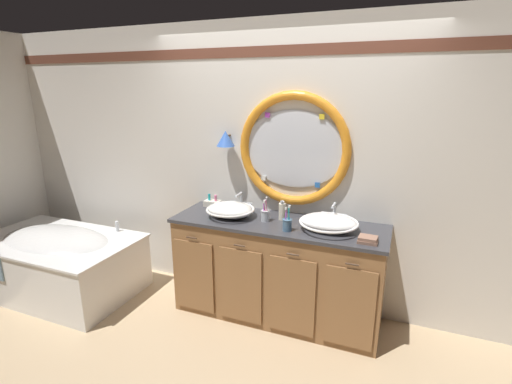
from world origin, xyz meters
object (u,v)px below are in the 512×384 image
Objects in this scene: sink_basin_right at (329,223)px; sink_basin_left at (230,210)px; bathtub at (59,259)px; toothbrush_holder_right at (287,224)px; toiletry_basket at (213,203)px; soap_dispenser at (282,211)px; toothbrush_holder_left at (265,215)px; folded_hand_towel at (368,240)px.

sink_basin_left is at bearing 180.00° from sink_basin_right.
bathtub is 7.21× the size of toothbrush_holder_right.
sink_basin_left is at bearing 12.61° from bathtub.
toiletry_basket is (-0.30, 0.22, -0.03)m from sink_basin_left.
sink_basin_left is 2.45× the size of soap_dispenser.
toothbrush_holder_left is at bearing 148.75° from toothbrush_holder_right.
folded_hand_towel is 0.94× the size of toiletry_basket.
toothbrush_holder_right is at bearing -155.41° from sink_basin_right.
bathtub is 2.21m from toothbrush_holder_left.
toothbrush_holder_right is 0.63m from folded_hand_towel.
sink_basin_right reaches higher than bathtub.
soap_dispenser is (-0.12, 0.24, 0.02)m from toothbrush_holder_right.
folded_hand_towel is (0.63, -0.00, -0.03)m from toothbrush_holder_right.
sink_basin_right is (0.88, -0.00, -0.00)m from sink_basin_left.
toiletry_basket is at bearing 169.66° from sink_basin_right.
sink_basin_left reaches higher than toiletry_basket.
bathtub is 2.74m from sink_basin_right.
sink_basin_left is 0.47m from soap_dispenser.
toothbrush_holder_left is 0.89m from folded_hand_towel.
sink_basin_right is 0.36m from folded_hand_towel.
toothbrush_holder_right reaches higher than sink_basin_left.
toothbrush_holder_right reaches higher than folded_hand_towel.
toothbrush_holder_right is at bearing -63.32° from soap_dispenser.
sink_basin_left is 0.88m from sink_basin_right.
sink_basin_left is 0.59m from toothbrush_holder_right.
sink_basin_left reaches higher than sink_basin_right.
sink_basin_left is 0.33m from toothbrush_holder_left.
sink_basin_right is 2.18× the size of toothbrush_holder_right.
folded_hand_towel is at bearing 4.78° from bathtub.
toothbrush_holder_right is 0.27m from soap_dispenser.
sink_basin_left is 1.99× the size of toothbrush_holder_left.
toothbrush_holder_left is 0.29m from toothbrush_holder_right.
folded_hand_towel is 1.55m from toiletry_basket.
toothbrush_holder_left reaches higher than sink_basin_right.
toothbrush_holder_left is 1.42× the size of toiletry_basket.
toiletry_basket is (-0.75, 0.12, -0.05)m from soap_dispenser.
sink_basin_right is at bearing 24.59° from toothbrush_holder_right.
toothbrush_holder_left reaches higher than bathtub.
bathtub is at bearing -171.53° from sink_basin_right.
soap_dispenser is 1.22× the size of folded_hand_towel.
toothbrush_holder_right reaches higher than soap_dispenser.
bathtub is at bearing -167.39° from sink_basin_left.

